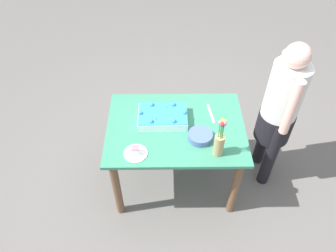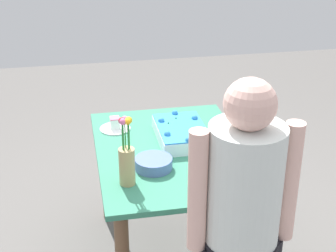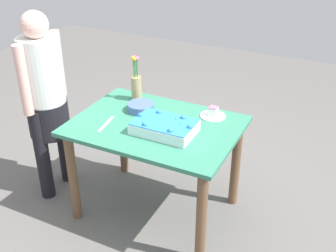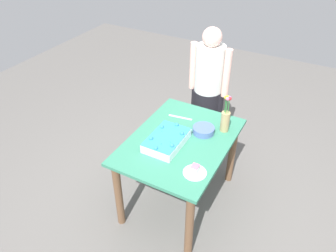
{
  "view_description": "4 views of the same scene",
  "coord_description": "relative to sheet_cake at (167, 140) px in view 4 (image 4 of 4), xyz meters",
  "views": [
    {
      "loc": [
        0.08,
        1.9,
        2.76
      ],
      "look_at": [
        0.07,
        0.03,
        0.81
      ],
      "focal_mm": 35.0,
      "sensor_mm": 36.0,
      "label": 1
    },
    {
      "loc": [
        -2.51,
        0.51,
        2.11
      ],
      "look_at": [
        0.01,
        0.02,
        0.91
      ],
      "focal_mm": 55.0,
      "sensor_mm": 36.0,
      "label": 2
    },
    {
      "loc": [
        1.23,
        -2.29,
        2.18
      ],
      "look_at": [
        0.1,
        -0.01,
        0.78
      ],
      "focal_mm": 45.0,
      "sensor_mm": 36.0,
      "label": 3
    },
    {
      "loc": [
        2.05,
        0.99,
        2.56
      ],
      "look_at": [
        0.03,
        -0.11,
        0.89
      ],
      "focal_mm": 35.0,
      "sensor_mm": 36.0,
      "label": 4
    }
  ],
  "objects": [
    {
      "name": "ground_plane",
      "position": [
        -0.11,
        0.08,
        -0.81
      ],
      "size": [
        8.0,
        8.0,
        0.0
      ],
      "primitive_type": "plane",
      "color": "#615E5B"
    },
    {
      "name": "dining_table",
      "position": [
        -0.11,
        0.08,
        -0.18
      ],
      "size": [
        1.17,
        0.84,
        0.76
      ],
      "color": "#347D60",
      "rests_on": "ground_plane"
    },
    {
      "name": "sheet_cake",
      "position": [
        0.0,
        0.0,
        0.0
      ],
      "size": [
        0.41,
        0.28,
        0.11
      ],
      "color": "white",
      "rests_on": "dining_table"
    },
    {
      "name": "serving_plate_with_slice",
      "position": [
        0.21,
        0.37,
        -0.02
      ],
      "size": [
        0.19,
        0.19,
        0.08
      ],
      "color": "white",
      "rests_on": "dining_table"
    },
    {
      "name": "cake_knife",
      "position": [
        -0.42,
        -0.08,
        -0.04
      ],
      "size": [
        0.05,
        0.24,
        0.0
      ],
      "primitive_type": "cube",
      "rotation": [
        0.0,
        0.0,
        4.85
      ],
      "color": "silver",
      "rests_on": "dining_table"
    },
    {
      "name": "flower_vase",
      "position": [
        -0.43,
        0.37,
        0.09
      ],
      "size": [
        0.08,
        0.08,
        0.36
      ],
      "color": "tan",
      "rests_on": "dining_table"
    },
    {
      "name": "fruit_bowl",
      "position": [
        -0.3,
        0.21,
        -0.01
      ],
      "size": [
        0.2,
        0.2,
        0.06
      ],
      "primitive_type": "cylinder",
      "color": "#4D66A1",
      "rests_on": "dining_table"
    },
    {
      "name": "person_standing",
      "position": [
        -0.99,
        -0.03,
        0.05
      ],
      "size": [
        0.31,
        0.45,
        1.49
      ],
      "color": "black",
      "rests_on": "ground_plane"
    }
  ]
}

